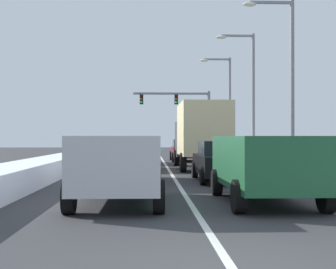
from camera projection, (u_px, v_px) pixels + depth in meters
The scene contains 16 objects.
ground_plane at pixel (171, 173), 22.78m from camera, with size 120.00×120.00×0.00m, color #333335.
lane_stripe_between_right_lane_and_center_lane at pixel (167, 167), 26.98m from camera, with size 0.14×46.22×0.01m, color silver.
snow_bank_right_shoulder at pixel (263, 159), 27.19m from camera, with size 1.94×46.22×0.89m, color silver.
snow_bank_left_shoulder at pixel (70, 161), 26.77m from camera, with size 1.68×46.22×0.75m, color silver.
suv_green_right_lane_nearest at pixel (264, 162), 12.28m from camera, with size 2.16×4.90×1.67m.
sedan_black_right_lane_second at pixel (222, 161), 18.44m from camera, with size 2.00×4.50×1.51m.
box_truck_right_lane_third at pixel (201, 133), 25.61m from camera, with size 2.53×7.20×3.36m.
sedan_maroon_right_lane_fourth at pixel (185, 150), 34.10m from camera, with size 2.00×4.50×1.51m.
suv_silver_center_lane_nearest at pixel (119, 163), 12.18m from camera, with size 2.16×4.90×1.67m.
suv_white_center_lane_second at pixel (124, 154), 18.07m from camera, with size 2.16×4.90×1.67m.
sedan_gray_center_lane_third at pixel (139, 155), 24.84m from camera, with size 2.00×4.50×1.51m.
sedan_navy_center_lane_fourth at pixel (136, 152), 30.65m from camera, with size 2.00×4.50×1.51m.
traffic_light_gantry at pixel (185, 108), 48.09m from camera, with size 7.54×0.47×6.20m.
street_lamp_right_near at pixel (286, 69), 25.15m from camera, with size 2.66×0.36×8.71m.
street_lamp_right_mid at pixel (248, 86), 33.54m from camera, with size 2.66×0.36×8.74m.
street_lamp_right_far at pixel (226, 98), 41.93m from camera, with size 2.66×0.36×8.48m.
Camera 1 is at (-1.04, -5.96, 1.63)m, focal length 52.59 mm.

